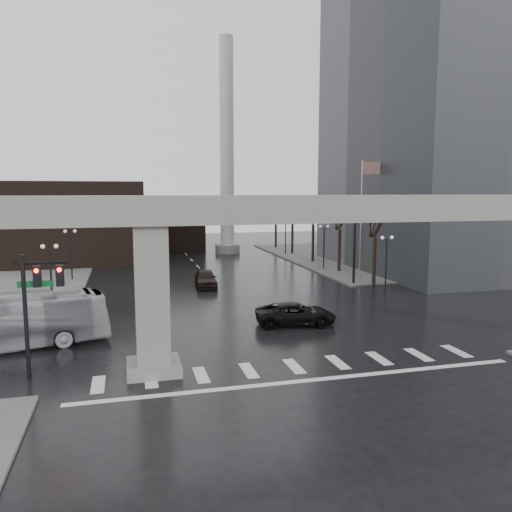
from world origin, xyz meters
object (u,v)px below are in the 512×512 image
at_px(signal_mast_arm, 317,225).
at_px(city_bus, 6,323).
at_px(far_car, 206,278).
at_px(pickup_truck, 296,314).

distance_m(signal_mast_arm, city_bus, 27.53).
xyz_separation_m(signal_mast_arm, city_bus, (-23.84, -13.09, -4.28)).
bearing_deg(signal_mast_arm, far_car, 166.21).
height_order(signal_mast_arm, city_bus, signal_mast_arm).
distance_m(signal_mast_arm, far_car, 11.50).
relative_size(pickup_truck, city_bus, 0.49).
xyz_separation_m(pickup_truck, far_car, (-3.77, 14.71, 0.06)).
relative_size(city_bus, far_car, 2.32).
bearing_deg(far_car, city_bus, -127.07).
distance_m(city_bus, far_car, 20.81).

